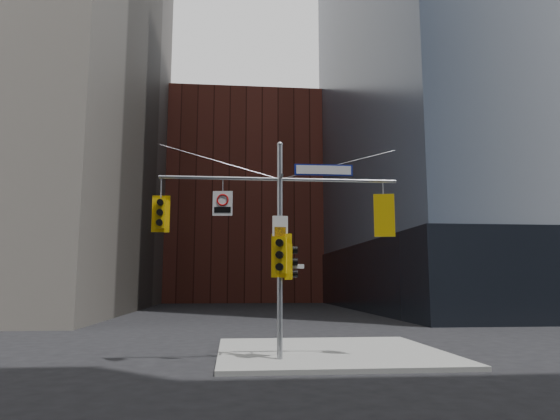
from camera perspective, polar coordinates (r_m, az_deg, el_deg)
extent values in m
plane|color=black|center=(14.64, 0.76, -18.40)|extent=(160.00, 160.00, 0.00)
cube|color=gray|center=(18.84, 5.68, -15.85)|extent=(8.00, 8.00, 0.15)
cube|color=black|center=(54.95, 27.28, -6.89)|extent=(36.40, 36.40, 6.00)
cube|color=brown|center=(73.24, -4.19, 0.76)|extent=(26.00, 20.00, 28.00)
cylinder|color=gray|center=(16.43, -0.02, -4.69)|extent=(0.18, 0.18, 7.20)
sphere|color=gray|center=(17.04, -0.02, 7.49)|extent=(0.20, 0.20, 0.20)
cylinder|color=gray|center=(16.69, -6.89, 3.64)|extent=(4.00, 0.11, 0.11)
cylinder|color=gray|center=(17.05, 6.69, 3.38)|extent=(4.00, 0.11, 0.11)
cylinder|color=gray|center=(16.41, 0.09, 3.78)|extent=(0.10, 0.70, 0.10)
cylinder|color=gray|center=(16.81, -6.86, 5.48)|extent=(4.00, 0.02, 1.12)
cylinder|color=gray|center=(17.17, 6.66, 5.18)|extent=(4.00, 0.02, 1.12)
cube|color=gold|center=(16.64, -13.52, -0.35)|extent=(0.33, 0.24, 0.98)
cube|color=gold|center=(16.81, -13.47, -0.43)|extent=(0.58, 0.06, 1.22)
cylinder|color=black|center=(16.50, -13.54, 0.86)|extent=(0.21, 0.16, 0.21)
cylinder|color=black|center=(16.58, -13.52, 0.82)|extent=(0.18, 0.03, 0.18)
cylinder|color=black|center=(16.46, -13.58, -0.26)|extent=(0.21, 0.16, 0.21)
cylinder|color=black|center=(16.53, -13.55, -0.30)|extent=(0.18, 0.03, 0.18)
cylinder|color=black|center=(16.42, -13.62, -1.39)|extent=(0.21, 0.16, 0.21)
cylinder|color=#0CE559|center=(16.49, -13.59, -1.42)|extent=(0.18, 0.03, 0.18)
cube|color=gold|center=(17.25, 11.77, -0.68)|extent=(0.43, 0.34, 1.17)
cube|color=gold|center=(17.05, 11.83, -0.59)|extent=(0.68, 0.19, 1.44)
cylinder|color=black|center=(17.52, 11.67, 0.49)|extent=(0.28, 0.22, 0.24)
cylinder|color=black|center=(17.43, 11.70, 0.53)|extent=(0.21, 0.07, 0.21)
cylinder|color=black|center=(17.47, 11.71, -0.77)|extent=(0.28, 0.22, 0.24)
cylinder|color=black|center=(17.38, 11.73, -0.73)|extent=(0.21, 0.07, 0.21)
cylinder|color=black|center=(17.42, 11.74, -2.04)|extent=(0.28, 0.22, 0.24)
cylinder|color=black|center=(17.33, 11.77, -2.01)|extent=(0.21, 0.07, 0.21)
cube|color=gold|center=(16.44, 0.95, -5.95)|extent=(0.30, 0.40, 1.16)
cylinder|color=black|center=(16.47, 1.72, -4.61)|extent=(0.20, 0.26, 0.24)
cylinder|color=black|center=(16.47, 1.41, -4.61)|extent=(0.04, 0.21, 0.21)
cylinder|color=black|center=(16.45, 1.72, -5.95)|extent=(0.20, 0.26, 0.24)
cylinder|color=black|center=(16.45, 1.42, -5.95)|extent=(0.04, 0.21, 0.21)
cylinder|color=black|center=(16.44, 1.73, -7.29)|extent=(0.20, 0.26, 0.24)
cylinder|color=black|center=(16.43, 1.42, -7.29)|extent=(0.04, 0.21, 0.21)
cube|color=gold|center=(16.14, 0.07, -5.18)|extent=(0.43, 0.35, 1.15)
cube|color=gold|center=(16.34, 0.18, -5.22)|extent=(0.67, 0.22, 1.43)
cylinder|color=black|center=(15.95, -0.06, -3.77)|extent=(0.28, 0.23, 0.24)
cylinder|color=black|center=(16.04, 0.00, -3.79)|extent=(0.21, 0.07, 0.21)
cylinder|color=black|center=(15.93, -0.06, -5.14)|extent=(0.28, 0.23, 0.24)
cylinder|color=black|center=(16.02, 0.00, -5.16)|extent=(0.21, 0.07, 0.21)
cylinder|color=black|center=(15.91, -0.06, -6.52)|extent=(0.28, 0.23, 0.24)
cylinder|color=black|center=(16.00, 0.00, -6.53)|extent=(0.21, 0.07, 0.21)
cube|color=navy|center=(17.03, 5.01, 4.58)|extent=(1.99, 0.06, 0.39)
cube|color=silver|center=(17.01, 5.02, 4.59)|extent=(1.87, 0.03, 0.30)
cube|color=silver|center=(16.51, -6.58, 0.76)|extent=(0.65, 0.11, 0.82)
torus|color=#B20A0A|center=(16.51, -6.58, 1.15)|extent=(0.41, 0.10, 0.40)
cube|color=black|center=(16.46, -6.60, 0.03)|extent=(0.54, 0.08, 0.20)
cube|color=silver|center=(16.38, 0.02, -1.83)|extent=(0.51, 0.05, 0.67)
cube|color=#D88C00|center=(16.34, 0.02, -2.48)|extent=(0.37, 0.02, 0.30)
cube|color=silver|center=(16.46, 1.55, -6.45)|extent=(0.72, 0.13, 0.14)
cube|color=#145926|center=(16.85, -0.17, -7.84)|extent=(0.06, 0.83, 0.17)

